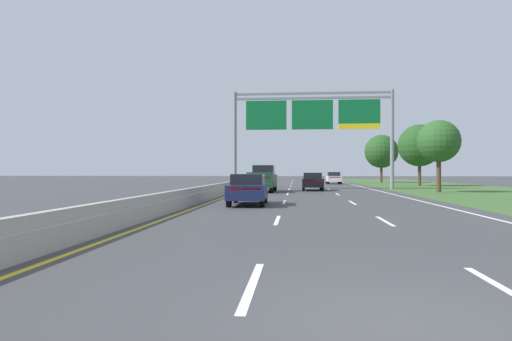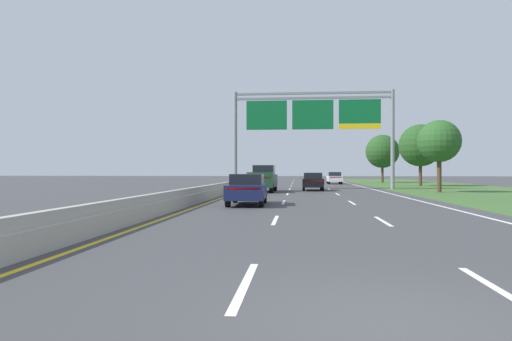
% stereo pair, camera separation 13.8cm
% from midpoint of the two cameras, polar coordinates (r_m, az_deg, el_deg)
% --- Properties ---
extents(ground_plane, '(220.00, 220.00, 0.00)m').
position_cam_midpoint_polar(ground_plane, '(40.35, 6.72, -2.50)').
color(ground_plane, '#3D3D3F').
extents(lane_striping, '(11.96, 106.00, 0.01)m').
position_cam_midpoint_polar(lane_striping, '(39.89, 6.74, -2.53)').
color(lane_striping, white).
rests_on(lane_striping, ground).
extents(grass_verge_right, '(14.00, 110.00, 0.02)m').
position_cam_midpoint_polar(grass_verge_right, '(43.05, 25.64, -2.33)').
color(grass_verge_right, '#3D602D').
rests_on(grass_verge_right, ground).
extents(median_barrier_concrete, '(0.60, 110.00, 0.85)m').
position_cam_midpoint_polar(median_barrier_concrete, '(40.69, -2.61, -1.98)').
color(median_barrier_concrete, '#A8A399').
rests_on(median_barrier_concrete, ground).
extents(overhead_sign_gantry, '(15.06, 0.42, 9.27)m').
position_cam_midpoint_polar(overhead_sign_gantry, '(42.88, 7.04, 6.46)').
color(overhead_sign_gantry, gray).
rests_on(overhead_sign_gantry, ground).
extents(pickup_truck_darkgreen, '(2.13, 5.45, 2.20)m').
position_cam_midpoint_polar(pickup_truck_darkgreen, '(37.09, 0.78, -1.06)').
color(pickup_truck_darkgreen, '#193D23').
rests_on(pickup_truck_darkgreen, ground).
extents(car_black_centre_lane_sedan, '(1.87, 4.42, 1.57)m').
position_cam_midpoint_polar(car_black_centre_lane_sedan, '(40.17, 7.06, -1.35)').
color(car_black_centre_lane_sedan, black).
rests_on(car_black_centre_lane_sedan, ground).
extents(car_white_right_lane_sedan, '(1.82, 4.40, 1.57)m').
position_cam_midpoint_polar(car_white_right_lane_sedan, '(60.70, 9.72, -0.91)').
color(car_white_right_lane_sedan, silver).
rests_on(car_white_right_lane_sedan, ground).
extents(car_navy_left_lane_sedan, '(1.93, 4.44, 1.57)m').
position_cam_midpoint_polar(car_navy_left_lane_sedan, '(22.91, -1.17, -2.33)').
color(car_navy_left_lane_sedan, '#161E47').
rests_on(car_navy_left_lane_sedan, ground).
extents(roadside_tree_mid, '(3.38, 3.38, 5.80)m').
position_cam_midpoint_polar(roadside_tree_mid, '(38.98, 22.01, 3.43)').
color(roadside_tree_mid, '#4C3823').
rests_on(roadside_tree_mid, ground).
extents(roadside_tree_far, '(4.77, 4.77, 7.01)m').
position_cam_midpoint_polar(roadside_tree_far, '(54.36, 19.91, 2.99)').
color(roadside_tree_far, '#4C3823').
rests_on(roadside_tree_far, ground).
extents(roadside_tree_distant, '(4.90, 4.90, 7.06)m').
position_cam_midpoint_polar(roadside_tree_distant, '(69.02, 15.51, 2.34)').
color(roadside_tree_distant, '#4C3823').
rests_on(roadside_tree_distant, ground).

